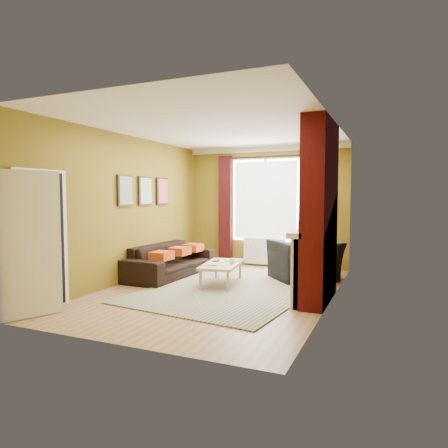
{
  "coord_description": "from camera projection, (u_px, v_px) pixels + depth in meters",
  "views": [
    {
      "loc": [
        2.79,
        -6.25,
        1.64
      ],
      "look_at": [
        0.0,
        0.25,
        1.15
      ],
      "focal_mm": 32.0,
      "sensor_mm": 36.0,
      "label": 1
    }
  ],
  "objects": [
    {
      "name": "book_b",
      "position": [
        228.0,
        260.0,
        7.69
      ],
      "size": [
        0.24,
        0.32,
        0.02
      ],
      "primitive_type": "imported",
      "rotation": [
        0.0,
        0.0,
        -0.01
      ],
      "color": "#999999",
      "rests_on": "coffee_table"
    },
    {
      "name": "ground",
      "position": [
        218.0,
        291.0,
        6.94
      ],
      "size": [
        5.5,
        5.5,
        0.0
      ],
      "primitive_type": "plane",
      "color": "olive",
      "rests_on": "ground"
    },
    {
      "name": "book_a",
      "position": [
        209.0,
        264.0,
        7.19
      ],
      "size": [
        0.25,
        0.28,
        0.02
      ],
      "primitive_type": "imported",
      "rotation": [
        0.0,
        0.0,
        0.37
      ],
      "color": "#999999",
      "rests_on": "coffee_table"
    },
    {
      "name": "striped_rug",
      "position": [
        232.0,
        289.0,
        7.01
      ],
      "size": [
        3.01,
        3.89,
        0.02
      ],
      "rotation": [
        0.0,
        0.0,
        -0.12
      ],
      "color": "#2F5482",
      "rests_on": "ground"
    },
    {
      "name": "room_walls",
      "position": [
        258.0,
        212.0,
        6.86
      ],
      "size": [
        3.82,
        5.54,
        2.83
      ],
      "color": "#776317",
      "rests_on": "ground"
    },
    {
      "name": "coffee_table",
      "position": [
        222.0,
        265.0,
        7.38
      ],
      "size": [
        0.82,
        1.31,
        0.41
      ],
      "rotation": [
        0.0,
        0.0,
        0.18
      ],
      "color": "tan",
      "rests_on": "ground"
    },
    {
      "name": "armchair",
      "position": [
        305.0,
        260.0,
        7.8
      ],
      "size": [
        1.59,
        1.58,
        0.78
      ],
      "primitive_type": "imported",
      "rotation": [
        0.0,
        0.0,
        3.86
      ],
      "color": "black",
      "rests_on": "ground"
    },
    {
      "name": "floor_lamp",
      "position": [
        323.0,
        214.0,
        8.51
      ],
      "size": [
        0.31,
        0.31,
        1.61
      ],
      "rotation": [
        0.0,
        0.0,
        0.43
      ],
      "color": "black",
      "rests_on": "ground"
    },
    {
      "name": "wicker_stool",
      "position": [
        290.0,
        259.0,
        8.84
      ],
      "size": [
        0.41,
        0.41,
        0.49
      ],
      "rotation": [
        0.0,
        0.0,
        -0.05
      ],
      "color": "#9E7E44",
      "rests_on": "ground"
    },
    {
      "name": "sofa",
      "position": [
        171.0,
        260.0,
        8.21
      ],
      "size": [
        0.97,
        2.3,
        0.66
      ],
      "primitive_type": "imported",
      "rotation": [
        0.0,
        0.0,
        1.53
      ],
      "color": "black",
      "rests_on": "ground"
    },
    {
      "name": "tv_remote",
      "position": [
        216.0,
        261.0,
        7.57
      ],
      "size": [
        0.08,
        0.18,
        0.02
      ],
      "rotation": [
        0.0,
        0.0,
        -0.13
      ],
      "color": "#29292C",
      "rests_on": "coffee_table"
    },
    {
      "name": "mug",
      "position": [
        232.0,
        262.0,
        7.27
      ],
      "size": [
        0.13,
        0.13,
        0.09
      ],
      "primitive_type": "imported",
      "rotation": [
        0.0,
        0.0,
        0.36
      ],
      "color": "#999999",
      "rests_on": "coffee_table"
    }
  ]
}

